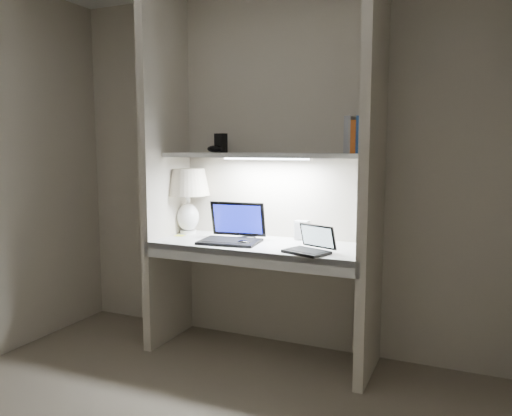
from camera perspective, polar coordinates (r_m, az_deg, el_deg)
The scene contains 17 objects.
back_wall at distance 3.51m, azimuth 2.25°, elevation 4.47°, with size 3.20×0.01×2.50m, color beige.
alcove_panel_left at distance 3.61m, azimuth -10.26°, elevation 4.43°, with size 0.06×0.55×2.50m, color beige.
alcove_panel_right at distance 3.04m, azimuth 13.20°, elevation 3.90°, with size 0.06×0.55×2.50m, color beige.
desk at distance 3.32m, azimuth 0.45°, elevation -4.37°, with size 1.40×0.55×0.04m, color white.
desk_apron at distance 3.10m, azimuth -1.47°, elevation -5.78°, with size 1.46×0.03×0.10m, color silver.
shelf at distance 3.34m, azimuth 1.11°, elevation 6.06°, with size 1.40×0.36×0.03m, color silver.
strip_light at distance 3.34m, azimuth 1.11°, elevation 5.68°, with size 0.60×0.04×0.01m, color white.
table_lamp at distance 3.69m, azimuth -7.83°, elevation 2.09°, with size 0.33×0.33×0.48m.
laptop_main at distance 3.38m, azimuth -2.67°, elevation -2.85°, with size 0.42×0.38×0.26m.
laptop_netbook at distance 3.04m, azimuth 6.24°, elevation -4.35°, with size 0.32×0.30×0.16m.
speaker at distance 3.43m, azimuth 5.29°, elevation -2.55°, with size 0.10×0.07×0.13m, color silver.
mouse at distance 3.25m, azimuth -1.40°, elevation -3.98°, with size 0.09×0.06×0.03m, color black.
cable_coil at distance 3.48m, azimuth -0.93°, elevation -3.40°, with size 0.11×0.11×0.01m, color black.
sticky_note at distance 3.64m, azimuth -8.70°, elevation -3.12°, with size 0.07×0.07×0.00m, color yellow.
book_row at distance 3.16m, azimuth 12.17°, elevation 8.07°, with size 0.22×0.15×0.23m.
shelf_box at distance 3.56m, azimuth -4.04°, elevation 7.41°, with size 0.08×0.06×0.13m, color black.
shelf_gadget at distance 3.49m, azimuth -4.71°, elevation 6.74°, with size 0.12×0.08×0.05m, color black.
Camera 1 is at (1.29, -1.76, 1.40)m, focal length 35.00 mm.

